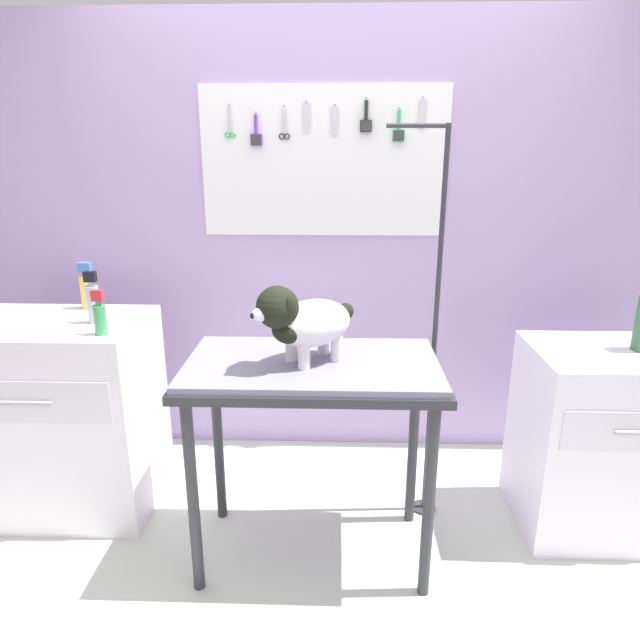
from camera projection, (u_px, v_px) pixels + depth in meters
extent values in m
cube|color=silver|center=(331.00, 617.00, 2.04)|extent=(4.40, 4.00, 0.04)
cube|color=#B39ACD|center=(336.00, 247.00, 2.92)|extent=(4.00, 0.06, 2.30)
cube|color=white|center=(324.00, 162.00, 2.76)|extent=(1.24, 0.02, 0.73)
cylinder|color=gray|center=(229.00, 104.00, 2.68)|extent=(0.01, 0.02, 0.01)
cube|color=silver|center=(228.00, 120.00, 2.69)|extent=(0.01, 0.00, 0.11)
cube|color=silver|center=(231.00, 120.00, 2.69)|extent=(0.01, 0.00, 0.11)
torus|color=green|center=(228.00, 135.00, 2.71)|extent=(0.03, 0.01, 0.03)
torus|color=green|center=(233.00, 135.00, 2.71)|extent=(0.03, 0.01, 0.03)
cylinder|color=gray|center=(256.00, 112.00, 2.69)|extent=(0.01, 0.02, 0.01)
cylinder|color=#693B9F|center=(256.00, 124.00, 2.69)|extent=(0.02, 0.02, 0.09)
cube|color=#693B9F|center=(256.00, 140.00, 2.72)|extent=(0.06, 0.02, 0.06)
cube|color=#333338|center=(256.00, 140.00, 2.70)|extent=(0.05, 0.01, 0.05)
cylinder|color=gray|center=(284.00, 106.00, 2.67)|extent=(0.01, 0.02, 0.01)
cube|color=silver|center=(283.00, 121.00, 2.69)|extent=(0.01, 0.00, 0.11)
cube|color=silver|center=(285.00, 121.00, 2.69)|extent=(0.01, 0.00, 0.11)
torus|color=black|center=(282.00, 137.00, 2.71)|extent=(0.03, 0.01, 0.03)
torus|color=black|center=(287.00, 136.00, 2.71)|extent=(0.03, 0.01, 0.03)
cylinder|color=gray|center=(306.00, 101.00, 2.67)|extent=(0.01, 0.02, 0.01)
cube|color=silver|center=(306.00, 118.00, 2.68)|extent=(0.03, 0.01, 0.13)
cylinder|color=gray|center=(335.00, 105.00, 2.67)|extent=(0.01, 0.02, 0.01)
cube|color=silver|center=(335.00, 121.00, 2.68)|extent=(0.03, 0.01, 0.13)
cylinder|color=gray|center=(366.00, 98.00, 2.65)|extent=(0.01, 0.02, 0.01)
cylinder|color=black|center=(366.00, 110.00, 2.66)|extent=(0.02, 0.02, 0.09)
cube|color=black|center=(366.00, 126.00, 2.68)|extent=(0.06, 0.02, 0.06)
cube|color=#333338|center=(366.00, 126.00, 2.66)|extent=(0.05, 0.01, 0.05)
cylinder|color=gray|center=(399.00, 108.00, 2.66)|extent=(0.01, 0.02, 0.01)
cylinder|color=#3D9D61|center=(399.00, 120.00, 2.67)|extent=(0.02, 0.02, 0.09)
cube|color=#3D9D61|center=(398.00, 136.00, 2.69)|extent=(0.06, 0.02, 0.06)
cube|color=#333338|center=(399.00, 136.00, 2.67)|extent=(0.05, 0.01, 0.05)
cylinder|color=gray|center=(423.00, 97.00, 2.64)|extent=(0.01, 0.02, 0.01)
cube|color=silver|center=(422.00, 114.00, 2.66)|extent=(0.03, 0.01, 0.13)
cylinder|color=#2D2D33|center=(193.00, 498.00, 2.04)|extent=(0.04, 0.04, 0.81)
cylinder|color=#2D2D33|center=(429.00, 503.00, 2.01)|extent=(0.04, 0.04, 0.81)
cylinder|color=#2D2D33|center=(218.00, 438.00, 2.46)|extent=(0.04, 0.04, 0.81)
cylinder|color=#2D2D33|center=(413.00, 442.00, 2.43)|extent=(0.04, 0.04, 0.81)
cube|color=#2D2D33|center=(312.00, 372.00, 2.11)|extent=(0.99, 0.56, 0.03)
cube|color=slate|center=(312.00, 364.00, 2.10)|extent=(0.96, 0.55, 0.03)
cylinder|color=#2D2D33|center=(424.00, 507.00, 2.63)|extent=(0.11, 0.11, 0.01)
cylinder|color=#2D2D33|center=(435.00, 337.00, 2.37)|extent=(0.02, 0.02, 1.74)
cylinder|color=#2D2D33|center=(417.00, 126.00, 2.12)|extent=(0.24, 0.02, 0.02)
cylinder|color=white|center=(304.00, 355.00, 2.01)|extent=(0.05, 0.05, 0.10)
cylinder|color=white|center=(291.00, 348.00, 2.08)|extent=(0.05, 0.05, 0.10)
cylinder|color=white|center=(337.00, 348.00, 2.08)|extent=(0.05, 0.05, 0.10)
cylinder|color=white|center=(323.00, 341.00, 2.16)|extent=(0.05, 0.05, 0.10)
ellipsoid|color=white|center=(313.00, 323.00, 2.05)|extent=(0.37, 0.34, 0.18)
ellipsoid|color=black|center=(287.00, 330.00, 2.00)|extent=(0.17, 0.18, 0.10)
sphere|color=black|center=(277.00, 307.00, 1.95)|extent=(0.16, 0.16, 0.16)
ellipsoid|color=white|center=(261.00, 314.00, 1.92)|extent=(0.09, 0.09, 0.05)
sphere|color=black|center=(253.00, 316.00, 1.91)|extent=(0.02, 0.02, 0.02)
ellipsoid|color=black|center=(290.00, 308.00, 1.90)|extent=(0.06, 0.05, 0.09)
ellipsoid|color=black|center=(273.00, 299.00, 2.01)|extent=(0.06, 0.05, 0.09)
sphere|color=black|center=(345.00, 311.00, 2.12)|extent=(0.07, 0.07, 0.07)
cube|color=white|center=(65.00, 415.00, 2.56)|extent=(0.80, 0.56, 0.92)
cube|color=silver|center=(25.00, 402.00, 2.23)|extent=(0.70, 0.01, 0.18)
cylinder|color=#99999E|center=(24.00, 403.00, 2.22)|extent=(0.24, 0.02, 0.02)
cube|color=white|center=(602.00, 440.00, 2.42)|extent=(0.68, 0.52, 0.84)
cube|color=silver|center=(640.00, 432.00, 2.11)|extent=(0.60, 0.01, 0.17)
cylinder|color=gold|center=(88.00, 292.00, 2.61)|extent=(0.07, 0.07, 0.16)
cylinder|color=gold|center=(85.00, 274.00, 2.58)|extent=(0.03, 0.03, 0.02)
cube|color=#3C6FB6|center=(85.00, 267.00, 2.57)|extent=(0.06, 0.04, 0.04)
cylinder|color=#ABAFB9|center=(94.00, 305.00, 2.38)|extent=(0.06, 0.06, 0.16)
cylinder|color=#ABAFB9|center=(91.00, 284.00, 2.35)|extent=(0.02, 0.02, 0.02)
cube|color=black|center=(90.00, 277.00, 2.34)|extent=(0.05, 0.03, 0.04)
cylinder|color=#3D995C|center=(100.00, 320.00, 2.23)|extent=(0.05, 0.05, 0.12)
cylinder|color=#3D995C|center=(98.00, 303.00, 2.21)|extent=(0.02, 0.02, 0.02)
cube|color=red|center=(97.00, 295.00, 2.20)|extent=(0.05, 0.03, 0.04)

